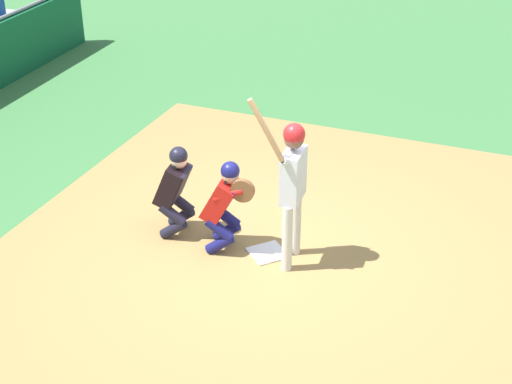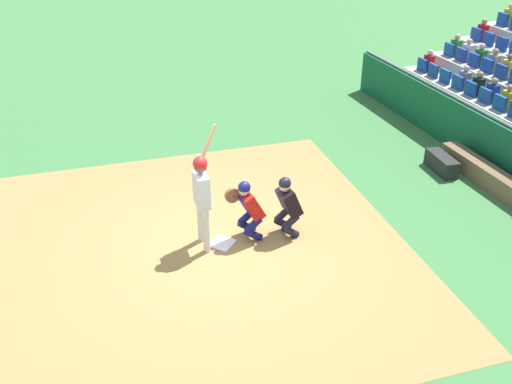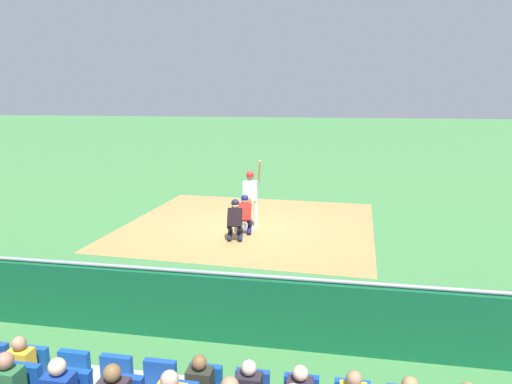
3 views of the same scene
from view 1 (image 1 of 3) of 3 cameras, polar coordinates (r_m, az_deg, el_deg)
name	(u,v)px [view 1 (image 1 of 3)]	position (r m, az deg, el deg)	size (l,w,h in m)	color
ground_plane	(268,254)	(9.70, 0.89, -4.69)	(160.00, 160.00, 0.00)	#3E7B40
infield_dirt_patch	(305,261)	(9.58, 3.74, -5.21)	(8.22, 7.85, 0.01)	#A07F48
home_plate_marker	(268,253)	(9.69, 0.89, -4.61)	(0.44, 0.44, 0.02)	white
batter_at_plate	(292,178)	(8.96, 2.76, 1.06)	(0.70, 0.57, 2.30)	silver
catcher_crouching	(225,201)	(9.45, -2.37, -0.66)	(0.49, 0.73, 1.27)	navy
home_plate_umpire	(175,187)	(9.84, -6.12, 0.41)	(0.49, 0.49, 1.29)	black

